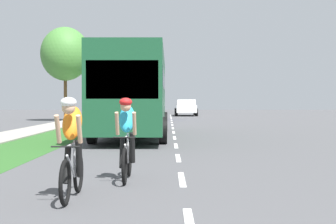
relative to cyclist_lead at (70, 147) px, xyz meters
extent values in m
plane|color=#4C4C4F|center=(1.76, 13.68, -0.81)|extent=(120.00, 120.00, 0.00)
cube|color=#2D6026|center=(-3.17, 13.68, -0.81)|extent=(2.35, 70.00, 0.01)
cube|color=#9E998E|center=(-5.34, 13.68, -0.81)|extent=(1.99, 70.00, 0.10)
cube|color=white|center=(1.76, 1.93, -0.81)|extent=(0.12, 1.80, 0.01)
cube|color=white|center=(1.76, 5.43, -0.81)|extent=(0.12, 1.80, 0.01)
cube|color=white|center=(1.76, 8.93, -0.81)|extent=(0.12, 1.80, 0.01)
cube|color=white|center=(1.76, 12.43, -0.81)|extent=(0.12, 1.80, 0.01)
cube|color=white|center=(1.76, 15.93, -0.81)|extent=(0.12, 1.80, 0.01)
cube|color=white|center=(1.76, 19.43, -0.81)|extent=(0.12, 1.80, 0.01)
cube|color=white|center=(1.76, 22.93, -0.81)|extent=(0.12, 1.80, 0.01)
cube|color=white|center=(1.76, 26.43, -0.81)|extent=(0.12, 1.80, 0.01)
cube|color=white|center=(1.76, 29.93, -0.81)|extent=(0.12, 1.80, 0.01)
cube|color=white|center=(1.76, 33.43, -0.81)|extent=(0.12, 1.80, 0.01)
cube|color=white|center=(1.76, 36.93, -0.81)|extent=(0.12, 1.80, 0.01)
cube|color=white|center=(1.76, 40.43, -0.81)|extent=(0.12, 1.80, 0.01)
cube|color=white|center=(1.76, 43.93, -0.81)|extent=(0.12, 1.80, 0.01)
torus|color=black|center=(0.00, 0.55, -0.47)|extent=(0.06, 0.68, 0.68)
torus|color=black|center=(0.00, -0.49, -0.47)|extent=(0.06, 0.68, 0.68)
cylinder|color=#A5A8AD|center=(0.00, -0.07, -0.29)|extent=(0.04, 0.59, 0.43)
cylinder|color=#A5A8AD|center=(0.00, 0.21, -0.19)|extent=(0.04, 0.04, 0.55)
cylinder|color=#A5A8AD|center=(0.00, -0.02, 0.04)|extent=(0.03, 0.55, 0.03)
cylinder|color=black|center=(0.00, -0.47, 0.05)|extent=(0.42, 0.02, 0.02)
ellipsoid|color=orange|center=(0.00, 0.05, 0.37)|extent=(0.30, 0.54, 0.63)
sphere|color=tan|center=(0.00, -0.23, 0.61)|extent=(0.20, 0.20, 0.20)
ellipsoid|color=white|center=(0.00, -0.23, 0.69)|extent=(0.24, 0.28, 0.16)
cylinder|color=tan|center=(-0.16, -0.23, 0.29)|extent=(0.07, 0.26, 0.45)
cylinder|color=tan|center=(0.16, -0.23, 0.29)|extent=(0.07, 0.26, 0.45)
cylinder|color=black|center=(-0.10, 0.13, -0.29)|extent=(0.10, 0.30, 0.60)
cylinder|color=black|center=(0.10, 0.08, -0.19)|extent=(0.10, 0.25, 0.61)
torus|color=black|center=(0.70, 2.32, -0.47)|extent=(0.06, 0.68, 0.68)
torus|color=black|center=(0.70, 1.28, -0.47)|extent=(0.06, 0.68, 0.68)
cylinder|color=silver|center=(0.70, 1.70, -0.29)|extent=(0.04, 0.59, 0.43)
cylinder|color=silver|center=(0.70, 1.98, -0.19)|extent=(0.04, 0.04, 0.55)
cylinder|color=silver|center=(0.70, 1.75, 0.04)|extent=(0.03, 0.55, 0.03)
cylinder|color=black|center=(0.70, 1.30, 0.05)|extent=(0.42, 0.02, 0.02)
ellipsoid|color=#26A5CC|center=(0.70, 1.82, 0.37)|extent=(0.30, 0.54, 0.63)
sphere|color=tan|center=(0.70, 1.54, 0.61)|extent=(0.20, 0.20, 0.20)
ellipsoid|color=red|center=(0.70, 1.54, 0.69)|extent=(0.24, 0.28, 0.16)
cylinder|color=tan|center=(0.54, 1.54, 0.29)|extent=(0.07, 0.26, 0.45)
cylinder|color=tan|center=(0.86, 1.54, 0.29)|extent=(0.07, 0.26, 0.45)
cylinder|color=black|center=(0.60, 1.90, -0.29)|extent=(0.10, 0.30, 0.60)
cylinder|color=black|center=(0.80, 1.85, -0.19)|extent=(0.10, 0.25, 0.61)
cube|color=#194C2D|center=(0.07, 13.41, 1.12)|extent=(2.50, 11.60, 3.10)
cube|color=#1E2833|center=(0.07, 13.41, 1.52)|extent=(2.52, 10.67, 0.64)
cube|color=#1E2833|center=(0.07, 7.64, 1.37)|extent=(2.25, 0.06, 1.20)
cylinder|color=black|center=(-1.18, 9.64, -0.33)|extent=(0.28, 0.96, 0.96)
cylinder|color=black|center=(1.32, 9.64, -0.33)|extent=(0.28, 0.96, 0.96)
cylinder|color=black|center=(-1.18, 16.60, -0.33)|extent=(0.28, 0.96, 0.96)
cylinder|color=black|center=(1.32, 16.60, -0.33)|extent=(0.28, 0.96, 0.96)
cube|color=#23389E|center=(0.16, 31.51, 0.00)|extent=(1.90, 4.70, 1.00)
cube|color=#23389E|center=(0.16, 31.71, 0.72)|extent=(1.71, 2.91, 0.52)
cube|color=#1E2833|center=(0.16, 30.45, 0.60)|extent=(1.56, 0.08, 0.44)
cylinder|color=black|center=(-0.79, 30.10, -0.45)|extent=(0.25, 0.72, 0.72)
cylinder|color=black|center=(1.11, 30.10, -0.45)|extent=(0.25, 0.72, 0.72)
cylinder|color=black|center=(-0.79, 32.92, -0.45)|extent=(0.25, 0.72, 0.72)
cylinder|color=black|center=(1.11, 32.92, -0.45)|extent=(0.25, 0.72, 0.72)
cube|color=silver|center=(3.28, 41.59, -0.09)|extent=(1.96, 5.10, 0.76)
cube|color=silver|center=(3.28, 40.83, 0.51)|extent=(1.80, 1.78, 0.64)
cube|color=#1E2833|center=(3.28, 40.11, 0.49)|extent=(1.67, 0.08, 0.52)
cube|color=silver|center=(2.38, 42.61, 0.21)|extent=(0.08, 2.81, 0.40)
cube|color=silver|center=(4.19, 42.61, 0.21)|extent=(0.08, 2.81, 0.40)
cube|color=silver|center=(3.28, 44.10, 0.21)|extent=(1.80, 0.08, 0.40)
cylinder|color=black|center=(2.30, 40.06, -0.43)|extent=(0.26, 0.76, 0.76)
cylinder|color=black|center=(4.26, 40.06, -0.43)|extent=(0.26, 0.76, 0.76)
cylinder|color=black|center=(2.30, 43.12, -0.43)|extent=(0.26, 0.76, 0.76)
cylinder|color=black|center=(4.26, 43.12, -0.43)|extent=(0.26, 0.76, 0.76)
cylinder|color=brown|center=(-6.09, 28.59, 0.95)|extent=(0.24, 0.24, 3.53)
ellipsoid|color=#478438|center=(-6.09, 28.59, 4.15)|extent=(3.59, 3.59, 3.95)
camera|label=1|loc=(1.49, -7.54, 0.72)|focal=52.37mm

